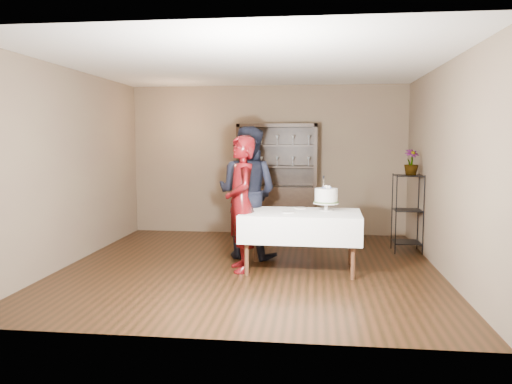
# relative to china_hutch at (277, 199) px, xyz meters

# --- Properties ---
(floor) EXTENTS (5.00, 5.00, 0.00)m
(floor) POSITION_rel_china_hutch_xyz_m (-0.20, -2.25, -0.66)
(floor) COLOR black
(floor) RESTS_ON ground
(ceiling) EXTENTS (5.00, 5.00, 0.00)m
(ceiling) POSITION_rel_china_hutch_xyz_m (-0.20, -2.25, 2.04)
(ceiling) COLOR silver
(ceiling) RESTS_ON back_wall
(back_wall) EXTENTS (5.00, 0.02, 2.70)m
(back_wall) POSITION_rel_china_hutch_xyz_m (-0.20, 0.25, 0.69)
(back_wall) COLOR brown
(back_wall) RESTS_ON floor
(wall_left) EXTENTS (0.02, 5.00, 2.70)m
(wall_left) POSITION_rel_china_hutch_xyz_m (-2.70, -2.25, 0.69)
(wall_left) COLOR brown
(wall_left) RESTS_ON floor
(wall_right) EXTENTS (0.02, 5.00, 2.70)m
(wall_right) POSITION_rel_china_hutch_xyz_m (2.30, -2.25, 0.69)
(wall_right) COLOR brown
(wall_right) RESTS_ON floor
(china_hutch) EXTENTS (1.40, 0.48, 2.00)m
(china_hutch) POSITION_rel_china_hutch_xyz_m (0.00, 0.00, 0.00)
(china_hutch) COLOR black
(china_hutch) RESTS_ON floor
(plant_etagere) EXTENTS (0.42, 0.42, 1.20)m
(plant_etagere) POSITION_rel_china_hutch_xyz_m (2.08, -1.05, -0.01)
(plant_etagere) COLOR black
(plant_etagere) RESTS_ON floor
(cake_table) EXTENTS (1.58, 1.00, 0.78)m
(cake_table) POSITION_rel_china_hutch_xyz_m (0.49, -2.32, -0.07)
(cake_table) COLOR white
(cake_table) RESTS_ON floor
(woman) EXTENTS (0.62, 0.75, 1.78)m
(woman) POSITION_rel_china_hutch_xyz_m (-0.29, -2.44, 0.23)
(woman) COLOR #3A050A
(woman) RESTS_ON floor
(man) EXTENTS (1.10, 0.96, 1.91)m
(man) POSITION_rel_china_hutch_xyz_m (-0.32, -1.69, 0.29)
(man) COLOR black
(man) RESTS_ON floor
(cake) EXTENTS (0.38, 0.38, 0.47)m
(cake) POSITION_rel_china_hutch_xyz_m (0.81, -2.16, 0.30)
(cake) COLOR silver
(cake) RESTS_ON cake_table
(plate_near) EXTENTS (0.23, 0.23, 0.01)m
(plate_near) POSITION_rel_china_hutch_xyz_m (0.32, -2.41, 0.12)
(plate_near) COLOR silver
(plate_near) RESTS_ON cake_table
(plate_far) EXTENTS (0.23, 0.23, 0.01)m
(plate_far) POSITION_rel_china_hutch_xyz_m (0.47, -2.00, 0.12)
(plate_far) COLOR silver
(plate_far) RESTS_ON cake_table
(potted_plant) EXTENTS (0.28, 0.28, 0.39)m
(potted_plant) POSITION_rel_china_hutch_xyz_m (2.11, -1.09, 0.72)
(potted_plant) COLOR #476731
(potted_plant) RESTS_ON plant_etagere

